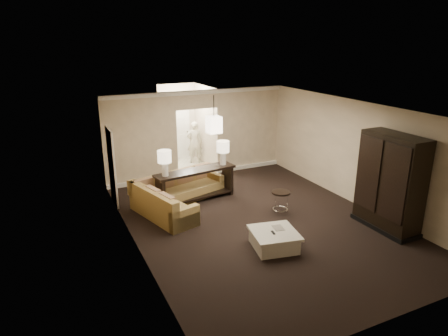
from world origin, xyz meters
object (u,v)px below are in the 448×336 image
console_table (196,182)px  drink_table (281,198)px  armoire (390,185)px  sectional_sofa (176,195)px  coffee_table (274,239)px  person (195,140)px

console_table → drink_table: console_table is taller
console_table → armoire: bearing=-53.0°
sectional_sofa → coffee_table: bearing=-84.2°
armoire → drink_table: 2.63m
sectional_sofa → armoire: bearing=-54.9°
armoire → drink_table: size_ratio=3.85×
coffee_table → drink_table: bearing=52.8°
drink_table → person: (-0.39, 5.06, 0.42)m
coffee_table → person: bearing=83.7°
console_table → person: person is taller
person → console_table: bearing=83.2°
drink_table → armoire: bearing=-44.8°
sectional_sofa → console_table: (0.65, 0.16, 0.22)m
sectional_sofa → person: person is taller
coffee_table → drink_table: drink_table is taller
coffee_table → drink_table: 1.86m
person → coffee_table: bearing=97.9°
drink_table → person: 5.09m
coffee_table → console_table: bearing=99.8°
armoire → person: (-2.19, 6.85, -0.25)m
sectional_sofa → drink_table: 2.80m
console_table → person: (1.28, 3.33, 0.31)m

